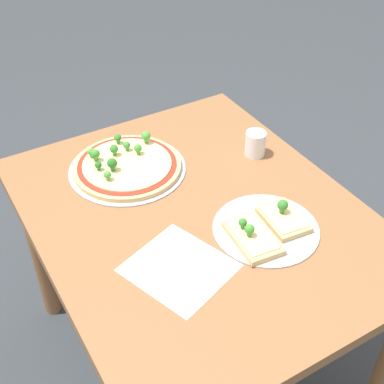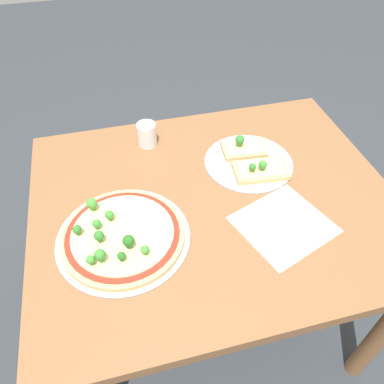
# 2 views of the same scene
# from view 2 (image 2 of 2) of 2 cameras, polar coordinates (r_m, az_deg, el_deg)

# --- Properties ---
(ground_plane) EXTENTS (8.00, 8.00, 0.00)m
(ground_plane) POSITION_cam_2_polar(r_m,az_deg,el_deg) (1.68, 2.41, -17.44)
(ground_plane) COLOR #33383D
(dining_table) EXTENTS (1.06, 0.86, 0.70)m
(dining_table) POSITION_cam_2_polar(r_m,az_deg,el_deg) (1.18, 3.29, -4.11)
(dining_table) COLOR brown
(dining_table) RESTS_ON ground_plane
(pizza_tray_whole) EXTENTS (0.36, 0.36, 0.07)m
(pizza_tray_whole) POSITION_cam_2_polar(r_m,az_deg,el_deg) (1.01, -10.63, -6.51)
(pizza_tray_whole) COLOR #A3A3A8
(pizza_tray_whole) RESTS_ON dining_table
(pizza_tray_slice) EXTENTS (0.29, 0.29, 0.07)m
(pizza_tray_slice) POSITION_cam_2_polar(r_m,az_deg,el_deg) (1.22, 8.97, 4.78)
(pizza_tray_slice) COLOR #A3A3A8
(pizza_tray_slice) RESTS_ON dining_table
(drinking_cup) EXTENTS (0.06, 0.06, 0.08)m
(drinking_cup) POSITION_cam_2_polar(r_m,az_deg,el_deg) (1.28, -6.89, 8.71)
(drinking_cup) COLOR white
(drinking_cup) RESTS_ON dining_table
(paper_menu) EXTENTS (0.30, 0.28, 0.00)m
(paper_menu) POSITION_cam_2_polar(r_m,az_deg,el_deg) (1.07, 13.79, -4.82)
(paper_menu) COLOR silver
(paper_menu) RESTS_ON dining_table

